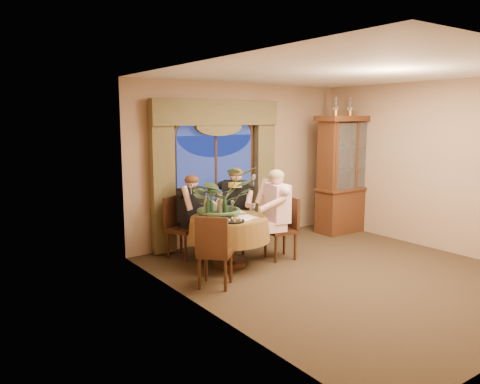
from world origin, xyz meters
TOP-DOWN VIEW (x-y plane):
  - floor at (0.00, 0.00)m, footprint 5.00×5.00m
  - wall_back at (0.00, 2.50)m, footprint 4.50×0.00m
  - wall_right at (2.25, 0.00)m, footprint 0.00×5.00m
  - ceiling at (0.00, 0.00)m, footprint 5.00×5.00m
  - window at (-0.60, 2.43)m, footprint 1.62×0.10m
  - arched_transom at (-0.60, 2.43)m, footprint 1.60×0.06m
  - drapery_left at (-1.63, 2.38)m, footprint 0.38×0.14m
  - drapery_right at (0.43, 2.38)m, footprint 0.38×0.14m
  - swag_valance at (-0.60, 2.35)m, footprint 2.45×0.16m
  - dining_table at (-1.12, 1.25)m, footprint 1.23×1.23m
  - china_cabinet at (1.99, 1.75)m, footprint 1.38×0.55m
  - oil_lamp_left at (1.60, 1.75)m, footprint 0.11×0.11m
  - oil_lamp_center at (1.99, 1.75)m, footprint 0.11×0.11m
  - oil_lamp_right at (2.38, 1.75)m, footprint 0.11×0.11m
  - chair_right at (-0.26, 1.09)m, footprint 0.49×0.49m
  - chair_back_right at (-0.63, 1.84)m, footprint 0.59×0.59m
  - chair_back at (-1.48, 2.02)m, footprint 0.56×0.56m
  - chair_front_left at (-1.75, 0.63)m, footprint 0.59×0.59m
  - person_pink at (-0.33, 1.08)m, footprint 0.56×0.59m
  - person_back at (-1.33, 2.00)m, footprint 0.57×0.55m
  - person_scarf at (-0.56, 1.87)m, footprint 0.68×0.67m
  - stoneware_vase at (-1.18, 1.36)m, footprint 0.13×0.13m
  - centerpiece_plant at (-1.20, 1.35)m, footprint 0.98×1.09m
  - olive_bowl at (-1.07, 1.18)m, footprint 0.16×0.16m
  - cheese_platter at (-1.27, 0.92)m, footprint 0.33×0.33m
  - wine_bottle_0 at (-1.37, 1.45)m, footprint 0.07×0.07m
  - wine_bottle_1 at (-1.44, 1.36)m, footprint 0.07×0.07m
  - wine_bottle_2 at (-1.25, 1.17)m, footprint 0.07×0.07m
  - wine_bottle_3 at (-1.44, 1.23)m, footprint 0.07×0.07m
  - wine_bottle_4 at (-1.51, 1.21)m, footprint 0.07×0.07m
  - tasting_paper_0 at (-0.92, 1.06)m, footprint 0.24×0.32m
  - tasting_paper_1 at (-0.83, 1.48)m, footprint 0.25×0.32m
  - tasting_paper_2 at (-1.12, 0.99)m, footprint 0.24×0.32m
  - wine_glass_person_pink at (-0.73, 1.17)m, footprint 0.07×0.07m
  - wine_glass_person_back at (-1.23, 1.64)m, footprint 0.07×0.07m
  - wine_glass_person_scarf at (-0.85, 1.55)m, footprint 0.07×0.07m

SIDE VIEW (x-z plane):
  - floor at x=0.00m, z-range 0.00..0.00m
  - dining_table at x=-1.12m, z-range 0.00..0.75m
  - chair_right at x=-0.26m, z-range 0.00..0.96m
  - chair_back_right at x=-0.63m, z-range 0.00..0.96m
  - chair_back at x=-1.48m, z-range 0.00..0.96m
  - chair_front_left at x=-1.75m, z-range 0.00..0.96m
  - person_back at x=-1.33m, z-range 0.00..1.32m
  - person_scarf at x=-0.56m, z-range 0.00..1.39m
  - person_pink at x=-0.33m, z-range 0.00..1.42m
  - tasting_paper_0 at x=-0.92m, z-range 0.75..0.76m
  - tasting_paper_1 at x=-0.83m, z-range 0.75..0.76m
  - tasting_paper_2 at x=-1.12m, z-range 0.75..0.76m
  - cheese_platter at x=-1.27m, z-range 0.75..0.77m
  - olive_bowl at x=-1.07m, z-range 0.75..0.80m
  - wine_glass_person_pink at x=-0.73m, z-range 0.75..0.93m
  - wine_glass_person_back at x=-1.23m, z-range 0.75..0.93m
  - wine_glass_person_scarf at x=-0.85m, z-range 0.75..0.93m
  - stoneware_vase at x=-1.18m, z-range 0.75..1.00m
  - wine_bottle_0 at x=-1.37m, z-range 0.75..1.08m
  - wine_bottle_1 at x=-1.44m, z-range 0.75..1.08m
  - wine_bottle_2 at x=-1.25m, z-range 0.75..1.08m
  - wine_bottle_3 at x=-1.44m, z-range 0.75..1.08m
  - wine_bottle_4 at x=-1.51m, z-range 0.75..1.08m
  - china_cabinet at x=1.99m, z-range 0.00..2.23m
  - drapery_left at x=-1.63m, z-range 0.02..2.34m
  - drapery_right at x=0.43m, z-range 0.02..2.34m
  - window at x=-0.60m, z-range 0.64..1.96m
  - centerpiece_plant at x=-1.20m, z-range 0.95..1.80m
  - wall_back at x=0.00m, z-range -0.85..3.65m
  - wall_right at x=2.25m, z-range -1.10..3.90m
  - arched_transom at x=-0.60m, z-range 1.86..2.30m
  - swag_valance at x=-0.60m, z-range 2.07..2.49m
  - oil_lamp_left at x=1.60m, z-range 2.23..2.57m
  - oil_lamp_center at x=1.99m, z-range 2.23..2.57m
  - oil_lamp_right at x=2.38m, z-range 2.23..2.57m
  - ceiling at x=0.00m, z-range 2.80..2.80m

